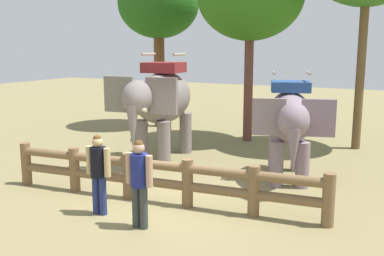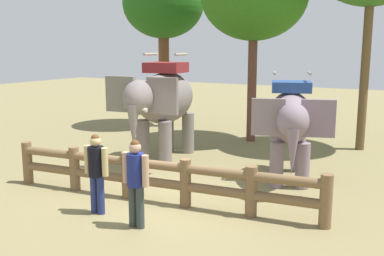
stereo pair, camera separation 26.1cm
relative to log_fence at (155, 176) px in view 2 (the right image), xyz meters
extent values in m
plane|color=olive|center=(0.00, 0.03, -0.60)|extent=(60.00, 60.00, 0.00)
cylinder|color=brown|center=(-3.60, -0.37, -0.08)|extent=(0.24, 0.24, 1.05)
cylinder|color=brown|center=(-2.16, -0.22, -0.08)|extent=(0.24, 0.24, 1.05)
cylinder|color=brown|center=(-0.72, -0.07, -0.08)|extent=(0.24, 0.24, 1.05)
cylinder|color=brown|center=(0.72, 0.07, -0.08)|extent=(0.24, 0.24, 1.05)
cylinder|color=brown|center=(2.16, 0.22, -0.08)|extent=(0.24, 0.24, 1.05)
cylinder|color=brown|center=(3.60, 0.37, -0.08)|extent=(0.24, 0.24, 1.05)
cylinder|color=brown|center=(0.00, 0.00, -0.15)|extent=(7.21, 0.94, 0.20)
cylinder|color=brown|center=(0.00, 0.00, 0.25)|extent=(7.21, 0.94, 0.20)
cylinder|color=slate|center=(-1.44, 2.68, 0.05)|extent=(0.39, 0.39, 1.30)
cylinder|color=slate|center=(-2.15, 2.59, 0.05)|extent=(0.39, 0.39, 1.30)
cylinder|color=slate|center=(-1.67, 4.42, 0.05)|extent=(0.39, 0.39, 1.30)
cylinder|color=slate|center=(-2.38, 4.33, 0.05)|extent=(0.39, 0.39, 1.30)
ellipsoid|color=slate|center=(-1.91, 3.51, 1.27)|extent=(1.67, 3.07, 1.52)
ellipsoid|color=slate|center=(-1.68, 1.79, 1.46)|extent=(0.95, 1.07, 0.93)
cube|color=slate|center=(-1.07, 1.99, 1.51)|extent=(0.88, 0.24, 0.97)
cube|color=slate|center=(-2.33, 1.83, 1.51)|extent=(0.88, 0.24, 0.97)
cone|color=slate|center=(-1.64, 1.45, 0.71)|extent=(0.35, 0.35, 1.19)
cone|color=beige|center=(-1.48, 1.57, 1.19)|extent=(0.40, 0.16, 0.17)
cone|color=beige|center=(-1.82, 1.53, 1.19)|extent=(0.40, 0.16, 0.17)
cube|color=maroon|center=(-1.91, 3.51, 2.18)|extent=(1.22, 1.11, 0.30)
cylinder|color=#A59E8C|center=(-1.42, 3.57, 2.57)|extent=(0.19, 0.88, 0.08)
cylinder|color=#A59E8C|center=(-2.40, 3.44, 2.57)|extent=(0.19, 0.88, 0.08)
cylinder|color=gray|center=(2.57, 2.54, -0.04)|extent=(0.34, 0.34, 1.12)
cylinder|color=gray|center=(1.98, 2.34, -0.04)|extent=(0.34, 0.34, 1.12)
cylinder|color=gray|center=(2.08, 3.97, -0.04)|extent=(0.34, 0.34, 1.12)
cylinder|color=gray|center=(1.49, 3.77, -0.04)|extent=(0.34, 0.34, 1.12)
ellipsoid|color=gray|center=(2.03, 3.15, 1.01)|extent=(1.88, 2.75, 1.31)
ellipsoid|color=gray|center=(2.51, 1.74, 1.18)|extent=(0.95, 1.03, 0.80)
cube|color=gray|center=(3.00, 2.01, 1.22)|extent=(0.74, 0.35, 0.84)
cube|color=gray|center=(1.96, 1.66, 1.22)|extent=(0.74, 0.35, 0.84)
cone|color=gray|center=(2.61, 1.46, 0.54)|extent=(0.30, 0.30, 1.03)
cube|color=#264888|center=(2.03, 3.15, 1.80)|extent=(1.18, 1.11, 0.26)
cylinder|color=#A59E8C|center=(2.44, 3.29, 2.14)|extent=(0.31, 0.74, 0.07)
cylinder|color=#A59E8C|center=(1.63, 3.02, 2.14)|extent=(0.31, 0.74, 0.07)
cylinder|color=navy|center=(-0.59, -1.13, -0.20)|extent=(0.15, 0.15, 0.80)
cylinder|color=navy|center=(-0.76, -1.13, -0.20)|extent=(0.15, 0.15, 0.80)
cylinder|color=black|center=(-0.68, -1.13, 0.50)|extent=(0.32, 0.32, 0.61)
cylinder|color=tan|center=(-0.45, -1.13, 0.51)|extent=(0.13, 0.13, 0.58)
cylinder|color=tan|center=(-0.91, -1.13, 0.51)|extent=(0.13, 0.13, 0.58)
sphere|color=tan|center=(-0.68, -1.13, 0.91)|extent=(0.22, 0.22, 0.22)
sphere|color=#593819|center=(-0.68, -1.13, 0.97)|extent=(0.17, 0.17, 0.17)
cylinder|color=#303937|center=(0.54, -1.34, -0.19)|extent=(0.16, 0.16, 0.81)
cylinder|color=#303937|center=(0.36, -1.33, -0.19)|extent=(0.16, 0.16, 0.81)
cylinder|color=navy|center=(0.45, -1.33, 0.52)|extent=(0.35, 0.35, 0.62)
cylinder|color=tan|center=(0.69, -1.35, 0.54)|extent=(0.13, 0.13, 0.59)
cylinder|color=tan|center=(0.22, -1.32, 0.54)|extent=(0.13, 0.13, 0.59)
sphere|color=tan|center=(0.45, -1.33, 0.95)|extent=(0.23, 0.23, 0.23)
sphere|color=#593819|center=(0.45, -1.33, 1.01)|extent=(0.18, 0.18, 0.18)
cylinder|color=brown|center=(-4.98, 8.22, 1.51)|extent=(0.45, 0.45, 4.23)
ellipsoid|color=#1F5816|center=(-4.98, 8.22, 4.55)|extent=(3.36, 3.36, 2.86)
cylinder|color=brown|center=(-0.56, 7.11, 1.47)|extent=(0.32, 0.32, 4.14)
cylinder|color=brown|center=(3.14, 7.60, 2.00)|extent=(0.28, 0.28, 5.20)
camera|label=1|loc=(5.01, -7.95, 2.79)|focal=41.58mm
camera|label=2|loc=(5.24, -7.83, 2.79)|focal=41.58mm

